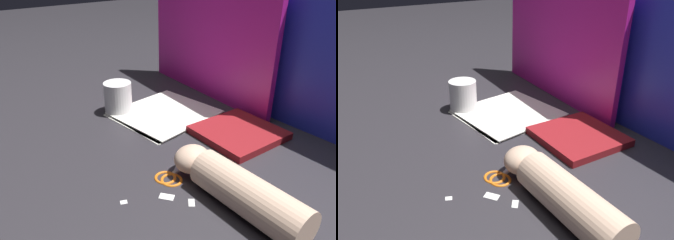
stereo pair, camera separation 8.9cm
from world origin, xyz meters
TOP-DOWN VIEW (x-y plane):
  - ground_plane at (0.00, 0.00)m, footprint 6.00×6.00m
  - backdrop_panel_left at (-0.15, 0.34)m, footprint 0.61×0.11m
  - backdrop_panel_center at (0.22, 0.34)m, footprint 0.86×0.09m
  - paper_stack at (-0.11, 0.10)m, footprint 0.28×0.30m
  - book_closed at (0.14, 0.16)m, footprint 0.23×0.24m
  - scissors at (0.16, -0.10)m, footprint 0.11×0.16m
  - hand_forearm at (0.32, -0.08)m, footprint 0.34×0.11m
  - paper_scrap_near at (0.26, -0.14)m, footprint 0.03×0.03m
  - paper_scrap_mid at (0.16, -0.25)m, footprint 0.02×0.02m
  - paper_scrap_far at (0.21, -0.17)m, footprint 0.04×0.03m
  - mug at (-0.22, 0.00)m, footprint 0.09×0.09m

SIDE VIEW (x-z plane):
  - ground_plane at x=0.00m, z-range 0.00..0.00m
  - paper_scrap_near at x=0.26m, z-range 0.00..0.00m
  - paper_scrap_mid at x=0.16m, z-range 0.00..0.00m
  - paper_scrap_far at x=0.21m, z-range 0.00..0.00m
  - scissors at x=0.16m, z-range 0.00..0.01m
  - paper_stack at x=-0.11m, z-range 0.00..0.01m
  - book_closed at x=0.14m, z-range 0.00..0.02m
  - hand_forearm at x=0.32m, z-range 0.00..0.08m
  - mug at x=-0.22m, z-range 0.00..0.10m
  - backdrop_panel_center at x=0.22m, z-range 0.00..0.46m
  - backdrop_panel_left at x=-0.15m, z-range 0.00..0.50m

